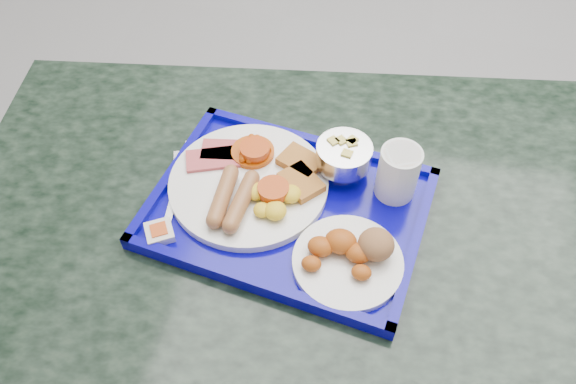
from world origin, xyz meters
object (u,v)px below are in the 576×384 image
Objects in this scene: tray at (288,209)px; main_plate at (253,182)px; juice_cup at (398,171)px; bread_plate at (351,255)px; fruit_bowl at (344,155)px; table at (296,278)px.

tray is 1.80× the size of main_plate.
tray is 0.08m from main_plate.
juice_cup is (0.24, 0.04, 0.04)m from main_plate.
juice_cup is at bearing 70.68° from bread_plate.
bread_plate is at bearing -77.83° from fruit_bowl.
fruit_bowl is 1.00× the size of juice_cup.
bread_plate reaches higher than table.
main_plate reaches higher than table.
main_plate is at bearing 153.55° from table.
bread_plate is at bearing -109.32° from juice_cup.
bread_plate is (0.12, -0.09, 0.02)m from tray.
bread_plate is 0.19m from fruit_bowl.
main_plate is (-0.07, 0.03, 0.02)m from tray.
fruit_bowl is at bearing 50.95° from tray.
juice_cup is at bearing -15.24° from fruit_bowl.
fruit_bowl is 0.10m from juice_cup.
juice_cup is (0.15, 0.09, 0.26)m from table.
tray is 0.19m from juice_cup.
bread_plate is at bearing -35.84° from table.
table is 0.31m from juice_cup.
juice_cup is (0.09, -0.03, 0.01)m from fruit_bowl.
main_plate is 0.25m from juice_cup.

